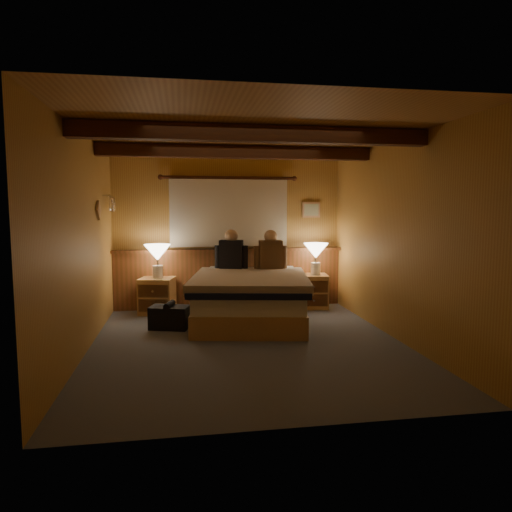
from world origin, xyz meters
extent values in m
plane|color=#4D525B|center=(0.00, 0.00, 0.00)|extent=(4.20, 4.20, 0.00)
plane|color=#B78644|center=(0.00, 0.00, 2.40)|extent=(4.20, 4.20, 0.00)
plane|color=#B38B40|center=(0.00, 2.10, 1.20)|extent=(3.60, 0.00, 3.60)
plane|color=#B38B40|center=(-1.80, 0.00, 1.20)|extent=(0.00, 4.20, 4.20)
plane|color=#B38B40|center=(1.80, 0.00, 1.20)|extent=(0.00, 4.20, 4.20)
plane|color=#B38B40|center=(0.00, -2.10, 1.20)|extent=(3.60, 0.00, 3.60)
cube|color=brown|center=(0.00, 2.04, 0.45)|extent=(3.60, 0.12, 0.90)
cube|color=brown|center=(0.00, 1.98, 0.92)|extent=(3.60, 0.22, 0.04)
cylinder|color=#432310|center=(0.00, 2.02, 2.05)|extent=(2.10, 0.05, 0.05)
sphere|color=#432310|center=(-1.05, 2.02, 2.05)|extent=(0.08, 0.08, 0.08)
sphere|color=#432310|center=(1.05, 2.02, 2.05)|extent=(0.08, 0.08, 0.08)
cube|color=silver|center=(0.00, 2.03, 1.50)|extent=(1.85, 0.08, 1.05)
cube|color=#432310|center=(0.00, -0.60, 2.31)|extent=(3.60, 0.15, 0.16)
cube|color=#432310|center=(0.00, 0.90, 2.31)|extent=(3.60, 0.15, 0.16)
cylinder|color=silver|center=(-1.74, 1.60, 1.75)|extent=(0.03, 0.55, 0.03)
torus|color=silver|center=(-1.71, 1.45, 1.63)|extent=(0.01, 0.21, 0.21)
torus|color=silver|center=(-1.71, 1.68, 1.63)|extent=(0.01, 0.21, 0.21)
cube|color=tan|center=(1.35, 2.08, 1.55)|extent=(0.30, 0.03, 0.25)
cube|color=beige|center=(1.35, 2.06, 1.55)|extent=(0.24, 0.01, 0.19)
cube|color=tan|center=(0.19, 1.02, 0.14)|extent=(1.74, 2.13, 0.29)
cube|color=white|center=(0.19, 1.02, 0.40)|extent=(1.70, 2.09, 0.23)
cube|color=black|center=(0.14, 0.79, 0.54)|extent=(1.74, 1.77, 0.08)
cube|color=#C98A8D|center=(0.17, 0.91, 0.61)|extent=(1.81, 1.96, 0.11)
cube|color=white|center=(-0.04, 1.82, 0.59)|extent=(0.62, 0.42, 0.15)
cube|color=white|center=(0.67, 1.70, 0.59)|extent=(0.62, 0.42, 0.15)
cube|color=tan|center=(-1.12, 1.76, 0.27)|extent=(0.57, 0.53, 0.54)
cube|color=brown|center=(-1.17, 1.56, 0.38)|extent=(0.43, 0.11, 0.19)
cube|color=brown|center=(-1.17, 1.56, 0.16)|extent=(0.43, 0.11, 0.19)
cylinder|color=silver|center=(-1.17, 1.56, 0.38)|extent=(0.04, 0.04, 0.03)
cylinder|color=silver|center=(-1.17, 1.56, 0.16)|extent=(0.04, 0.04, 0.03)
cube|color=tan|center=(1.29, 1.76, 0.27)|extent=(0.54, 0.50, 0.53)
cube|color=brown|center=(1.26, 1.56, 0.37)|extent=(0.43, 0.08, 0.19)
cube|color=brown|center=(1.26, 1.56, 0.16)|extent=(0.43, 0.08, 0.19)
cylinder|color=silver|center=(1.26, 1.56, 0.37)|extent=(0.03, 0.03, 0.03)
cylinder|color=silver|center=(1.26, 1.56, 0.16)|extent=(0.03, 0.03, 0.03)
cylinder|color=white|center=(-1.10, 1.73, 0.63)|extent=(0.15, 0.15, 0.19)
cylinder|color=silver|center=(-1.10, 1.73, 0.76)|extent=(0.03, 0.03, 0.11)
cone|color=beige|center=(-1.10, 1.73, 0.92)|extent=(0.39, 0.39, 0.24)
cylinder|color=white|center=(1.33, 1.72, 0.63)|extent=(0.15, 0.15, 0.19)
cylinder|color=silver|center=(1.33, 1.72, 0.75)|extent=(0.03, 0.03, 0.11)
cone|color=beige|center=(1.33, 1.72, 0.91)|extent=(0.38, 0.38, 0.23)
cube|color=black|center=(0.00, 1.70, 0.87)|extent=(0.39, 0.28, 0.45)
cylinder|color=black|center=(-0.20, 1.75, 0.83)|extent=(0.11, 0.11, 0.36)
cylinder|color=black|center=(0.19, 1.64, 0.83)|extent=(0.11, 0.11, 0.36)
sphere|color=tan|center=(0.00, 1.70, 1.16)|extent=(0.20, 0.20, 0.20)
cube|color=#513720|center=(0.58, 1.58, 0.87)|extent=(0.35, 0.21, 0.45)
cylinder|color=#513720|center=(0.38, 1.59, 0.83)|extent=(0.11, 0.11, 0.36)
cylinder|color=#513720|center=(0.78, 1.57, 0.83)|extent=(0.11, 0.11, 0.36)
sphere|color=tan|center=(0.58, 1.58, 1.15)|extent=(0.20, 0.20, 0.20)
cube|color=black|center=(-0.92, 0.83, 0.15)|extent=(0.56, 0.42, 0.30)
cylinder|color=black|center=(-0.92, 0.83, 0.32)|extent=(0.16, 0.31, 0.08)
camera|label=1|loc=(-0.74, -5.15, 1.58)|focal=32.00mm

